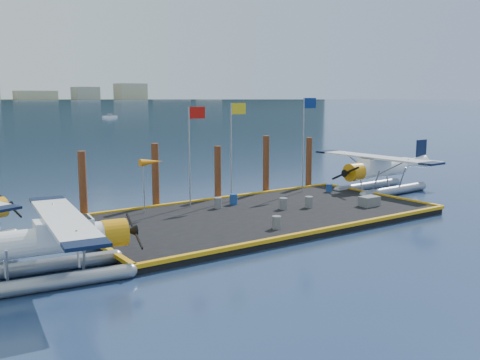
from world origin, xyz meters
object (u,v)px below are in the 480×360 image
(drum_0, at_px, (218,203))
(drum_1, at_px, (309,202))
(flagpole_red, at_px, (192,141))
(piling_1, at_px, (156,178))
(drum_3, at_px, (276,222))
(piling_3, at_px, (266,166))
(seaplane_d, at_px, (378,172))
(piling_2, at_px, (218,175))
(drum_2, at_px, (283,204))
(crate, at_px, (369,201))
(windsock, at_px, (151,163))
(piling_4, at_px, (309,164))
(flagpole_blue, at_px, (306,130))
(piling_0, at_px, (83,186))
(drum_5, at_px, (234,199))
(flagpole_yellow, at_px, (234,137))
(drum_4, at_px, (329,188))
(seaplane_a, at_px, (54,244))

(drum_0, distance_m, drum_1, 5.47)
(flagpole_red, xyz_separation_m, piling_1, (-1.71, 1.60, -2.30))
(drum_3, height_order, piling_3, piling_3)
(seaplane_d, xyz_separation_m, piling_2, (-11.52, 3.56, 0.30))
(drum_2, bearing_deg, drum_3, -133.38)
(crate, bearing_deg, drum_1, 152.73)
(drum_3, xyz_separation_m, windsock, (-3.42, 7.26, 2.50))
(piling_1, xyz_separation_m, piling_4, (12.50, 0.00, -0.10))
(flagpole_red, bearing_deg, drum_2, -43.86)
(drum_0, distance_m, piling_4, 10.42)
(flagpole_red, relative_size, flagpole_blue, 0.92)
(drum_1, distance_m, piling_2, 6.63)
(piling_3, bearing_deg, piling_4, 0.00)
(piling_0, relative_size, piling_3, 0.93)
(drum_5, distance_m, piling_1, 4.96)
(drum_0, bearing_deg, windsock, 159.11)
(drum_3, bearing_deg, crate, 8.32)
(flagpole_yellow, bearing_deg, drum_4, -9.28)
(crate, bearing_deg, piling_4, 75.85)
(drum_4, distance_m, windsock, 13.25)
(flagpole_yellow, xyz_separation_m, flagpole_blue, (5.99, -0.00, 0.17))
(seaplane_a, height_order, piling_0, piling_0)
(seaplane_d, height_order, drum_4, seaplane_d)
(drum_1, bearing_deg, piling_3, 77.69)
(drum_3, distance_m, flagpole_red, 8.17)
(piling_1, relative_size, piling_3, 0.98)
(drum_0, height_order, drum_4, drum_0)
(drum_0, xyz_separation_m, piling_1, (-2.60, 2.98, 1.37))
(drum_1, height_order, piling_1, piling_1)
(drum_5, relative_size, flagpole_yellow, 0.11)
(crate, height_order, piling_4, piling_4)
(crate, distance_m, piling_2, 9.85)
(drum_4, xyz_separation_m, piling_1, (-11.92, 2.78, 1.42))
(seaplane_d, relative_size, flagpole_blue, 1.58)
(piling_1, bearing_deg, flagpole_yellow, -18.79)
(crate, xyz_separation_m, piling_4, (1.93, 7.67, 1.30))
(flagpole_yellow, bearing_deg, seaplane_d, -9.83)
(drum_2, bearing_deg, drum_4, 22.73)
(piling_2, bearing_deg, crate, -51.65)
(drum_1, bearing_deg, piling_4, 48.26)
(seaplane_a, distance_m, drum_1, 16.21)
(flagpole_yellow, bearing_deg, piling_3, 22.85)
(flagpole_yellow, xyz_separation_m, piling_4, (7.80, 1.60, -2.51))
(crate, relative_size, piling_0, 0.30)
(drum_5, relative_size, piling_1, 0.16)
(windsock, distance_m, piling_1, 2.21)
(drum_3, relative_size, flagpole_blue, 0.10)
(piling_2, bearing_deg, piling_4, 0.00)
(drum_4, relative_size, piling_4, 0.14)
(flagpole_red, distance_m, flagpole_blue, 8.99)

